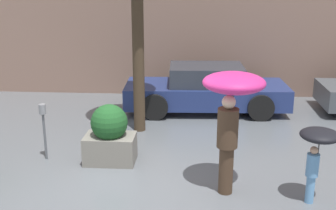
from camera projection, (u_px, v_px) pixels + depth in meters
ground_plane at (123, 184)px, 7.71m from camera, size 40.00×40.00×0.00m
building_facade at (156, 0)px, 13.08m from camera, size 18.00×0.30×6.00m
planter_box at (110, 135)px, 8.49m from camera, size 1.02×0.74×1.22m
person_adult at (232, 100)px, 7.03m from camera, size 1.05×1.05×2.12m
person_child at (318, 145)px, 6.81m from camera, size 0.64×0.64×1.29m
parked_car_near at (206, 90)px, 11.91m from camera, size 4.59×2.11×1.31m
parking_meter at (43, 120)px, 8.55m from camera, size 0.14×0.14×1.19m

